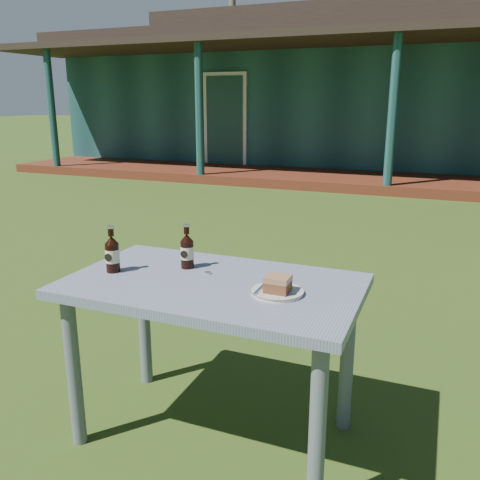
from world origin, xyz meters
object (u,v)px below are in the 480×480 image
at_px(cola_bottle_near, 187,251).
at_px(cola_bottle_far, 112,254).
at_px(plate, 277,291).
at_px(cafe_table, 213,305).
at_px(cake_slice, 278,284).

height_order(cola_bottle_near, cola_bottle_far, cola_bottle_far).
bearing_deg(cola_bottle_near, plate, -17.60).
distance_m(plate, cola_bottle_far, 0.74).
height_order(cafe_table, cola_bottle_far, cola_bottle_far).
distance_m(cafe_table, cake_slice, 0.33).
bearing_deg(plate, cola_bottle_far, -178.41).
xyz_separation_m(cola_bottle_near, cola_bottle_far, (-0.27, -0.17, 0.00)).
height_order(plate, cola_bottle_far, cola_bottle_far).
bearing_deg(cola_bottle_far, plate, 1.59).
relative_size(cafe_table, cola_bottle_far, 5.91).
xyz_separation_m(cafe_table, cake_slice, (0.29, -0.04, 0.15)).
bearing_deg(cafe_table, cola_bottle_near, 145.87).
bearing_deg(cola_bottle_near, cake_slice, -18.86).
bearing_deg(plate, cola_bottle_near, 162.40).
xyz_separation_m(plate, cake_slice, (0.01, -0.01, 0.04)).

